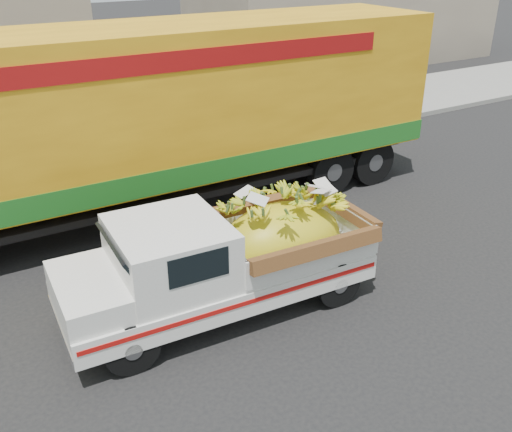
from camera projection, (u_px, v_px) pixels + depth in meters
ground at (286, 319)px, 8.70m from camera, size 100.00×100.00×0.00m
curb at (128, 171)px, 14.06m from camera, size 60.00×0.25×0.15m
sidewalk at (102, 148)px, 15.67m from camera, size 60.00×4.00×0.14m
pickup_truck at (240, 254)px, 8.70m from camera, size 4.80×1.96×1.65m
semi_trailer at (164, 113)px, 11.31m from camera, size 12.01×2.68×3.80m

